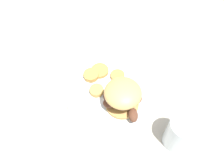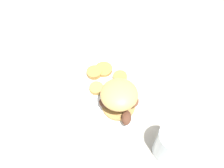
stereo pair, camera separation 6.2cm
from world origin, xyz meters
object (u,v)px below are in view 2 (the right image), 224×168
object	(u,v)px
fork	(132,38)
drinking_glass	(170,144)
dinner_plate	(112,90)
sandwich	(119,98)

from	to	relation	value
fork	drinking_glass	world-z (taller)	drinking_glass
dinner_plate	sandwich	xyz separation A→B (m)	(-0.03, -0.05, 0.05)
dinner_plate	drinking_glass	size ratio (longest dim) A/B	2.71
dinner_plate	drinking_glass	xyz separation A→B (m)	(-0.03, -0.22, 0.04)
dinner_plate	fork	world-z (taller)	dinner_plate
fork	drinking_glass	xyz separation A→B (m)	(-0.24, -0.34, 0.05)
fork	drinking_glass	size ratio (longest dim) A/B	1.59
dinner_plate	sandwich	size ratio (longest dim) A/B	2.19
dinner_plate	drinking_glass	distance (m)	0.23
fork	dinner_plate	bearing A→B (deg)	-152.24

